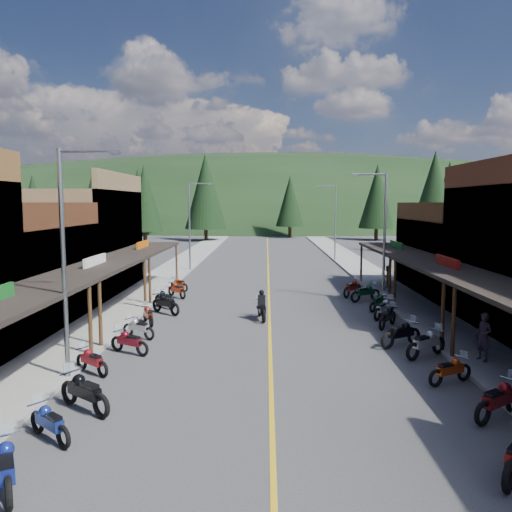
# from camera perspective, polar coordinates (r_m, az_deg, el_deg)

# --- Properties ---
(ground) EXTENTS (220.00, 220.00, 0.00)m
(ground) POSITION_cam_1_polar(r_m,az_deg,el_deg) (23.58, 1.59, -9.10)
(ground) COLOR #38383A
(ground) RESTS_ON ground
(centerline) EXTENTS (0.15, 90.00, 0.01)m
(centerline) POSITION_cam_1_polar(r_m,az_deg,el_deg) (43.20, 1.41, -2.11)
(centerline) COLOR gold
(centerline) RESTS_ON ground
(sidewalk_west) EXTENTS (3.40, 94.00, 0.15)m
(sidewalk_west) POSITION_cam_1_polar(r_m,az_deg,el_deg) (44.02, -10.00, -1.96)
(sidewalk_west) COLOR gray
(sidewalk_west) RESTS_ON ground
(sidewalk_east) EXTENTS (3.40, 94.00, 0.15)m
(sidewalk_east) POSITION_cam_1_polar(r_m,az_deg,el_deg) (44.09, 12.80, -2.01)
(sidewalk_east) COLOR gray
(sidewalk_east) RESTS_ON ground
(shop_west_3) EXTENTS (10.90, 10.20, 8.20)m
(shop_west_3) POSITION_cam_1_polar(r_m,az_deg,el_deg) (36.77, -20.55, 1.57)
(shop_west_3) COLOR brown
(shop_west_3) RESTS_ON ground
(shop_east_3) EXTENTS (10.90, 10.20, 6.20)m
(shop_east_3) POSITION_cam_1_polar(r_m,az_deg,el_deg) (36.97, 23.31, -0.06)
(shop_east_3) COLOR #4C2D16
(shop_east_3) RESTS_ON ground
(streetlight_0) EXTENTS (2.16, 0.18, 8.00)m
(streetlight_0) POSITION_cam_1_polar(r_m,az_deg,el_deg) (18.16, -20.75, 0.26)
(streetlight_0) COLOR gray
(streetlight_0) RESTS_ON ground
(streetlight_1) EXTENTS (2.16, 0.18, 8.00)m
(streetlight_1) POSITION_cam_1_polar(r_m,az_deg,el_deg) (45.30, -7.43, 3.88)
(streetlight_1) COLOR gray
(streetlight_1) RESTS_ON ground
(streetlight_2) EXTENTS (2.16, 0.18, 8.00)m
(streetlight_2) POSITION_cam_1_polar(r_m,az_deg,el_deg) (31.61, 14.23, 2.80)
(streetlight_2) COLOR gray
(streetlight_2) RESTS_ON ground
(streetlight_3) EXTENTS (2.16, 0.18, 8.00)m
(streetlight_3) POSITION_cam_1_polar(r_m,az_deg,el_deg) (53.26, 8.90, 4.19)
(streetlight_3) COLOR gray
(streetlight_3) RESTS_ON ground
(ridge_hill) EXTENTS (310.00, 140.00, 60.00)m
(ridge_hill) POSITION_cam_1_polar(r_m,az_deg,el_deg) (157.87, 1.26, 3.87)
(ridge_hill) COLOR black
(ridge_hill) RESTS_ON ground
(pine_0) EXTENTS (5.04, 5.04, 11.00)m
(pine_0) POSITION_cam_1_polar(r_m,az_deg,el_deg) (93.65, -24.11, 5.77)
(pine_0) COLOR black
(pine_0) RESTS_ON ground
(pine_1) EXTENTS (5.88, 5.88, 12.50)m
(pine_1) POSITION_cam_1_polar(r_m,az_deg,el_deg) (95.77, -13.30, 6.58)
(pine_1) COLOR black
(pine_1) RESTS_ON ground
(pine_2) EXTENTS (6.72, 6.72, 14.00)m
(pine_2) POSITION_cam_1_polar(r_m,az_deg,el_deg) (81.37, -5.79, 7.36)
(pine_2) COLOR black
(pine_2) RESTS_ON ground
(pine_3) EXTENTS (5.04, 5.04, 11.00)m
(pine_3) POSITION_cam_1_polar(r_m,az_deg,el_deg) (88.85, 3.91, 6.29)
(pine_3) COLOR black
(pine_3) RESTS_ON ground
(pine_4) EXTENTS (5.88, 5.88, 12.50)m
(pine_4) POSITION_cam_1_polar(r_m,az_deg,el_deg) (84.73, 13.67, 6.66)
(pine_4) COLOR black
(pine_4) RESTS_ON ground
(pine_5) EXTENTS (6.72, 6.72, 14.00)m
(pine_5) POSITION_cam_1_polar(r_m,az_deg,el_deg) (100.74, 21.18, 6.73)
(pine_5) COLOR black
(pine_5) RESTS_ON ground
(pine_7) EXTENTS (5.88, 5.88, 12.50)m
(pine_7) POSITION_cam_1_polar(r_m,az_deg,el_deg) (103.76, -16.78, 6.44)
(pine_7) COLOR black
(pine_7) RESTS_ON ground
(pine_8) EXTENTS (4.48, 4.48, 10.00)m
(pine_8) POSITION_cam_1_polar(r_m,az_deg,el_deg) (66.44, -18.08, 5.64)
(pine_8) COLOR black
(pine_8) RESTS_ON ground
(pine_9) EXTENTS (4.93, 4.93, 10.80)m
(pine_9) POSITION_cam_1_polar(r_m,az_deg,el_deg) (71.93, 20.94, 5.87)
(pine_9) COLOR black
(pine_9) RESTS_ON ground
(pine_10) EXTENTS (5.38, 5.38, 11.60)m
(pine_10) POSITION_cam_1_polar(r_m,az_deg,el_deg) (74.91, -12.66, 6.43)
(pine_10) COLOR black
(pine_10) RESTS_ON ground
(pine_11) EXTENTS (5.82, 5.82, 12.40)m
(pine_11) POSITION_cam_1_polar(r_m,az_deg,el_deg) (64.02, 19.70, 6.66)
(pine_11) COLOR black
(pine_11) RESTS_ON ground
(bike_west_2) EXTENTS (1.66, 2.20, 1.22)m
(bike_west_2) POSITION_cam_1_polar(r_m,az_deg,el_deg) (12.75, -26.60, -20.52)
(bike_west_2) COLOR navy
(bike_west_2) RESTS_ON ground
(bike_west_3) EXTENTS (1.87, 1.69, 1.08)m
(bike_west_3) POSITION_cam_1_polar(r_m,az_deg,el_deg) (14.66, -22.53, -17.01)
(bike_west_3) COLOR navy
(bike_west_3) RESTS_ON ground
(bike_west_4) EXTENTS (2.30, 1.98, 1.31)m
(bike_west_4) POSITION_cam_1_polar(r_m,az_deg,el_deg) (16.13, -19.04, -14.29)
(bike_west_4) COLOR black
(bike_west_4) RESTS_ON ground
(bike_west_5) EXTENTS (1.85, 1.63, 1.06)m
(bike_west_5) POSITION_cam_1_polar(r_m,az_deg,el_deg) (19.38, -18.27, -11.17)
(bike_west_5) COLOR maroon
(bike_west_5) RESTS_ON ground
(bike_west_6) EXTENTS (2.04, 1.53, 1.13)m
(bike_west_6) POSITION_cam_1_polar(r_m,az_deg,el_deg) (21.36, -14.28, -9.35)
(bike_west_6) COLOR maroon
(bike_west_6) RESTS_ON ground
(bike_west_7) EXTENTS (1.91, 1.47, 1.06)m
(bike_west_7) POSITION_cam_1_polar(r_m,az_deg,el_deg) (23.64, -13.29, -7.90)
(bike_west_7) COLOR #949499
(bike_west_7) RESTS_ON ground
(bike_west_8) EXTENTS (1.37, 1.94, 1.06)m
(bike_west_8) POSITION_cam_1_polar(r_m,az_deg,el_deg) (26.17, -12.22, -6.51)
(bike_west_8) COLOR maroon
(bike_west_8) RESTS_ON ground
(bike_west_9) EXTENTS (2.22, 2.10, 1.31)m
(bike_west_9) POSITION_cam_1_polar(r_m,az_deg,el_deg) (28.35, -10.29, -5.24)
(bike_west_9) COLOR black
(bike_west_9) RESTS_ON ground
(bike_west_10) EXTENTS (1.90, 2.00, 1.18)m
(bike_west_10) POSITION_cam_1_polar(r_m,az_deg,el_deg) (30.04, -10.43, -4.72)
(bike_west_10) COLOR black
(bike_west_10) RESTS_ON ground
(bike_west_11) EXTENTS (1.84, 1.97, 1.16)m
(bike_west_11) POSITION_cam_1_polar(r_m,az_deg,el_deg) (33.03, -9.05, -3.74)
(bike_west_11) COLOR #9C230B
(bike_west_11) RESTS_ON ground
(bike_west_12) EXTENTS (1.77, 1.76, 1.07)m
(bike_west_12) POSITION_cam_1_polar(r_m,az_deg,el_deg) (35.55, -8.77, -3.10)
(bike_west_12) COLOR #A62F0B
(bike_west_12) RESTS_ON ground
(bike_east_4) EXTENTS (2.23, 1.88, 1.26)m
(bike_east_4) POSITION_cam_1_polar(r_m,az_deg,el_deg) (16.35, 26.03, -14.39)
(bike_east_4) COLOR maroon
(bike_east_4) RESTS_ON ground
(bike_east_5) EXTENTS (1.94, 1.40, 1.06)m
(bike_east_5) POSITION_cam_1_polar(r_m,az_deg,el_deg) (18.68, 21.33, -11.93)
(bike_east_5) COLOR #A0310B
(bike_east_5) RESTS_ON ground
(bike_east_6) EXTENTS (2.27, 1.88, 1.28)m
(bike_east_6) POSITION_cam_1_polar(r_m,az_deg,el_deg) (21.37, 18.87, -9.27)
(bike_east_6) COLOR #949499
(bike_east_6) RESTS_ON ground
(bike_east_7) EXTENTS (2.26, 1.76, 1.26)m
(bike_east_7) POSITION_cam_1_polar(r_m,az_deg,el_deg) (22.60, 16.25, -8.38)
(bike_east_7) COLOR black
(bike_east_7) RESTS_ON ground
(bike_east_8) EXTENTS (1.72, 2.09, 1.18)m
(bike_east_8) POSITION_cam_1_polar(r_m,az_deg,el_deg) (25.80, 14.81, -6.62)
(bike_east_8) COLOR black
(bike_east_8) RESTS_ON ground
(bike_east_9) EXTENTS (1.89, 2.09, 1.21)m
(bike_east_9) POSITION_cam_1_polar(r_m,az_deg,el_deg) (27.69, 14.42, -5.71)
(bike_east_9) COLOR #9E9EA4
(bike_east_9) RESTS_ON ground
(bike_east_10) EXTENTS (1.70, 1.79, 1.06)m
(bike_east_10) POSITION_cam_1_polar(r_m,az_deg,el_deg) (29.64, 13.84, -5.07)
(bike_east_10) COLOR #0B3724
(bike_east_10) RESTS_ON ground
(bike_east_11) EXTENTS (2.29, 1.69, 1.26)m
(bike_east_11) POSITION_cam_1_polar(r_m,az_deg,el_deg) (32.09, 12.41, -4.00)
(bike_east_11) COLOR #0B3A24
(bike_east_11) RESTS_ON ground
(bike_east_12) EXTENTS (1.95, 2.24, 1.28)m
(bike_east_12) POSITION_cam_1_polar(r_m,az_deg,el_deg) (33.64, 10.96, -3.48)
(bike_east_12) COLOR maroon
(bike_east_12) RESTS_ON ground
(rider_on_bike) EXTENTS (1.04, 2.25, 1.65)m
(rider_on_bike) POSITION_cam_1_polar(r_m,az_deg,el_deg) (26.54, 0.64, -5.90)
(rider_on_bike) COLOR black
(rider_on_bike) RESTS_ON ground
(pedestrian_east_a) EXTENTS (0.68, 0.81, 1.88)m
(pedestrian_east_a) POSITION_cam_1_polar(r_m,az_deg,el_deg) (21.17, 24.57, -8.38)
(pedestrian_east_a) COLOR #2D2132
(pedestrian_east_a) RESTS_ON sidewalk_east
(pedestrian_east_b) EXTENTS (0.88, 0.73, 1.58)m
(pedestrian_east_b) POSITION_cam_1_polar(r_m,az_deg,el_deg) (36.82, 14.76, -2.28)
(pedestrian_east_b) COLOR brown
(pedestrian_east_b) RESTS_ON sidewalk_east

